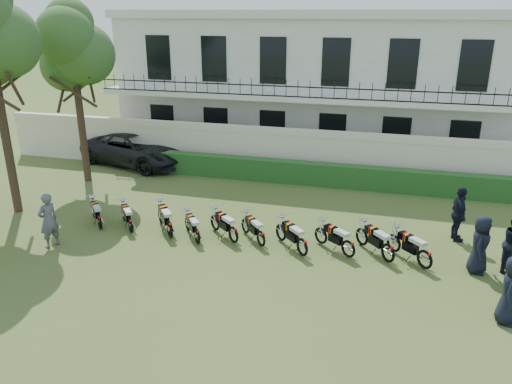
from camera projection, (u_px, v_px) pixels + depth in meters
The scene contains 20 objects.
ground at pixel (244, 251), 16.20m from camera, with size 100.00×100.00×0.00m, color #3E5220.
perimeter_wall at pixel (293, 153), 23.04m from camera, with size 30.00×0.35×2.30m.
hedge at pixel (312, 174), 22.30m from camera, with size 18.00×0.60×1.00m, color #204F1C.
building at pixel (316, 81), 27.57m from camera, with size 20.40×9.60×7.40m.
tree_west_near at pixel (73, 48), 20.93m from camera, with size 3.40×3.20×7.90m.
motorcycle_0 at pixel (99, 218), 17.67m from camera, with size 1.22×1.33×0.94m.
motorcycle_1 at pixel (130, 222), 17.39m from camera, with size 1.17×1.36×0.93m.
motorcycle_2 at pixel (169, 225), 16.99m from camera, with size 1.28×1.56×1.05m.
motorcycle_3 at pixel (197, 232), 16.56m from camera, with size 1.11×1.38×0.92m.
motorcycle_4 at pixel (233, 231), 16.62m from camera, with size 1.43×1.24×0.98m.
motorcycle_5 at pixel (261, 235), 16.37m from camera, with size 1.22×1.32×0.93m.
motorcycle_6 at pixel (302, 243), 15.73m from camera, with size 1.37×1.39×1.02m.
motorcycle_7 at pixel (349, 245), 15.63m from camera, with size 1.48×1.17×0.99m.
motorcycle_8 at pixel (388, 249), 15.33m from camera, with size 1.33×1.50×1.04m.
motorcycle_9 at pixel (425, 255), 14.93m from camera, with size 1.40×1.40×1.03m.
suv at pixel (136, 149), 25.09m from camera, with size 2.67×5.79×1.61m, color black.
inspector at pixel (48, 220), 16.24m from camera, with size 0.68×0.45×1.86m, color slate.
officer_0 at pixel (511, 290), 12.25m from camera, with size 0.88×0.57×1.80m, color black.
officer_3 at pixel (480, 245), 14.65m from camera, with size 0.88×0.57×1.79m, color black.
officer_5 at pixel (459, 214), 16.67m from camera, with size 1.12×0.47×1.91m, color black.
Camera 1 is at (4.22, -13.93, 7.37)m, focal length 35.00 mm.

